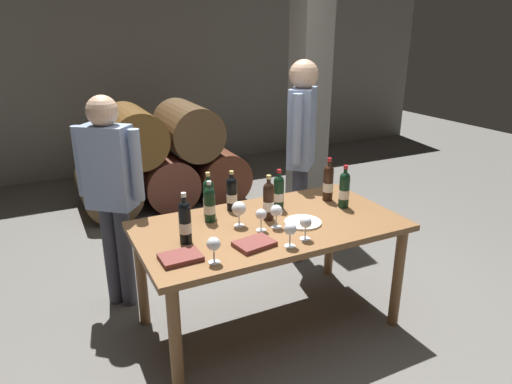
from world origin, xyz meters
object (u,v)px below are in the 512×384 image
at_px(wine_bottle_7, 328,182).
at_px(serving_plate, 303,222).
at_px(wine_bottle_4, 344,189).
at_px(taster_seated_left, 111,186).
at_px(wine_glass_0, 290,230).
at_px(wine_bottle_2, 209,197).
at_px(wine_glass_2, 261,215).
at_px(wine_bottle_1, 232,193).
at_px(leather_ledger, 254,244).
at_px(tasting_notebook, 181,257).
at_px(wine_glass_1, 239,209).
at_px(wine_glass_4, 276,212).
at_px(wine_bottle_5, 210,204).
at_px(wine_bottle_6, 269,201).
at_px(dining_table, 270,236).
at_px(wine_glass_5, 306,223).
at_px(wine_bottle_3, 279,192).
at_px(wine_bottle_0, 185,222).
at_px(wine_glass_3, 214,245).
at_px(sommelier_presenting, 301,144).

bearing_deg(wine_bottle_7, serving_plate, -143.84).
relative_size(wine_bottle_4, taster_seated_left, 0.20).
xyz_separation_m(wine_glass_0, serving_plate, (0.24, 0.25, -0.10)).
height_order(wine_bottle_2, wine_bottle_4, wine_bottle_4).
bearing_deg(wine_glass_2, wine_bottle_1, 93.42).
bearing_deg(leather_ledger, tasting_notebook, 166.12).
height_order(wine_glass_1, taster_seated_left, taster_seated_left).
xyz_separation_m(wine_glass_4, tasting_notebook, (-0.67, -0.14, -0.09)).
distance_m(wine_bottle_5, wine_bottle_7, 0.91).
bearing_deg(wine_bottle_6, leather_ledger, -129.50).
xyz_separation_m(wine_bottle_2, wine_bottle_7, (0.88, -0.11, 0.01)).
relative_size(wine_bottle_6, tasting_notebook, 1.38).
bearing_deg(dining_table, wine_glass_5, -75.21).
relative_size(wine_bottle_3, serving_plate, 1.19).
bearing_deg(wine_glass_5, wine_bottle_2, 122.75).
xyz_separation_m(wine_bottle_0, leather_ledger, (0.34, -0.22, -0.12)).
height_order(wine_glass_1, wine_glass_2, wine_glass_1).
relative_size(wine_bottle_2, taster_seated_left, 0.20).
xyz_separation_m(wine_bottle_7, wine_glass_0, (-0.63, -0.53, -0.03)).
relative_size(wine_bottle_2, wine_glass_1, 1.84).
relative_size(wine_bottle_1, wine_bottle_2, 0.93).
distance_m(wine_bottle_0, wine_glass_1, 0.39).
bearing_deg(wine_glass_0, wine_bottle_2, 111.57).
height_order(wine_bottle_7, wine_glass_3, wine_bottle_7).
distance_m(dining_table, tasting_notebook, 0.70).
relative_size(dining_table, wine_glass_3, 11.35).
height_order(dining_table, wine_glass_3, wine_glass_3).
distance_m(wine_glass_1, wine_glass_2, 0.16).
distance_m(dining_table, wine_bottle_5, 0.44).
distance_m(wine_bottle_1, wine_bottle_5, 0.24).
relative_size(wine_bottle_6, taster_seated_left, 0.20).
relative_size(dining_table, wine_bottle_7, 5.34).
height_order(wine_bottle_0, sommelier_presenting, sommelier_presenting).
xyz_separation_m(wine_bottle_7, sommelier_presenting, (0.12, 0.56, 0.15)).
xyz_separation_m(wine_glass_2, taster_seated_left, (-0.76, 0.79, 0.06)).
distance_m(wine_glass_4, serving_plate, 0.21).
bearing_deg(wine_bottle_2, wine_glass_3, -108.64).
xyz_separation_m(tasting_notebook, taster_seated_left, (-0.19, 0.93, 0.15)).
distance_m(wine_bottle_0, wine_glass_2, 0.47).
height_order(wine_bottle_3, wine_glass_0, wine_bottle_3).
bearing_deg(wine_bottle_7, wine_bottle_5, 178.92).
xyz_separation_m(wine_bottle_0, wine_bottle_5, (0.24, 0.23, -0.01)).
relative_size(wine_bottle_5, wine_bottle_6, 0.90).
bearing_deg(wine_bottle_3, wine_bottle_6, -138.90).
relative_size(wine_bottle_0, taster_seated_left, 0.20).
bearing_deg(wine_glass_0, wine_bottle_5, 117.20).
distance_m(wine_bottle_7, wine_glass_3, 1.20).
xyz_separation_m(dining_table, tasting_notebook, (-0.66, -0.21, 0.11)).
bearing_deg(wine_bottle_3, wine_bottle_1, 156.75).
height_order(wine_bottle_2, wine_glass_3, wine_bottle_2).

